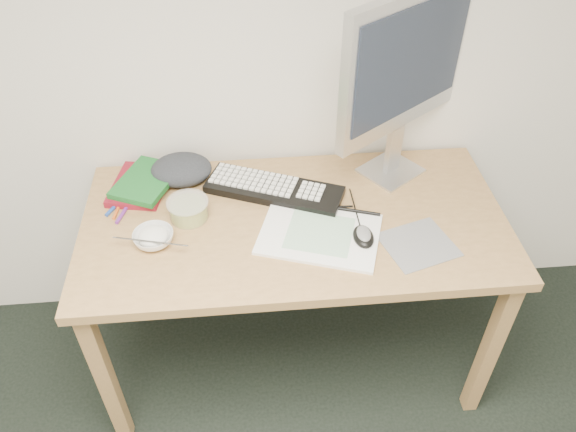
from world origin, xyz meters
name	(u,v)px	position (x,y,z in m)	size (l,w,h in m)	color
desk	(294,237)	(0.02, 1.43, 0.67)	(1.40, 0.70, 0.75)	tan
mousepad	(418,245)	(0.39, 1.27, 0.75)	(0.21, 0.19, 0.00)	slate
sketchpad	(320,234)	(0.09, 1.34, 0.76)	(0.37, 0.27, 0.01)	white
keyboard	(274,190)	(-0.04, 1.57, 0.76)	(0.47, 0.15, 0.03)	black
monitor	(406,67)	(0.39, 1.66, 1.16)	(0.48, 0.36, 0.66)	silver
mouse	(364,234)	(0.22, 1.31, 0.78)	(0.06, 0.10, 0.04)	black
rice_bowl	(154,238)	(-0.43, 1.36, 0.77)	(0.13, 0.13, 0.04)	white
chopsticks	(150,242)	(-0.44, 1.32, 0.79)	(0.02, 0.02, 0.23)	silver
fruit_tub	(188,209)	(-0.33, 1.47, 0.78)	(0.14, 0.14, 0.07)	#F1EE55
book_red	(140,185)	(-0.51, 1.64, 0.76)	(0.18, 0.24, 0.02)	maroon
book_green	(146,181)	(-0.48, 1.64, 0.78)	(0.17, 0.23, 0.02)	#186024
cloth_lump	(181,170)	(-0.36, 1.69, 0.79)	(0.18, 0.15, 0.08)	#27292F
pencil_pink	(294,211)	(0.02, 1.47, 0.75)	(0.01, 0.01, 0.17)	pink
pencil_tan	(297,214)	(0.03, 1.45, 0.75)	(0.01, 0.01, 0.17)	tan
pencil_black	(325,207)	(0.13, 1.48, 0.75)	(0.01, 0.01, 0.19)	black
marker_blue	(118,203)	(-0.57, 1.56, 0.76)	(0.01, 0.01, 0.14)	#1E44A6
marker_orange	(119,207)	(-0.57, 1.54, 0.76)	(0.01, 0.01, 0.12)	#DE5D1A
marker_purple	(125,210)	(-0.54, 1.52, 0.76)	(0.01, 0.01, 0.14)	#6A268D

